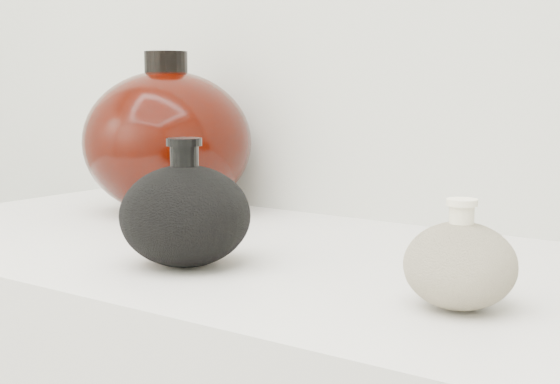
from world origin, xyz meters
The scene contains 3 objects.
black_gourd_vase centered at (-0.07, 0.84, 0.95)m, with size 0.18×0.18×0.13m.
cream_gourd_vase centered at (0.23, 0.86, 0.94)m, with size 0.12×0.12×0.09m.
left_round_pot centered at (-0.32, 1.08, 1.01)m, with size 0.29×0.29×0.24m.
Camera 1 is at (0.48, 0.25, 1.09)m, focal length 50.00 mm.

